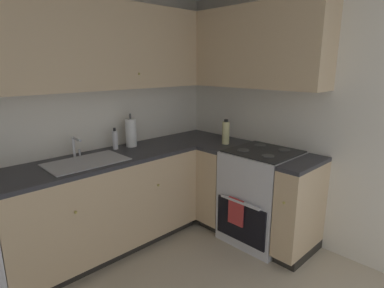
{
  "coord_description": "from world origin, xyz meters",
  "views": [
    {
      "loc": [
        -0.87,
        -1.32,
        1.71
      ],
      "look_at": [
        1.01,
        0.62,
        1.03
      ],
      "focal_mm": 29.28,
      "sensor_mm": 36.0,
      "label": 1
    }
  ],
  "objects_px": {
    "soap_bottle": "(115,140)",
    "paper_towel_roll": "(131,133)",
    "oil_bottle": "(226,133)",
    "oven_range": "(261,195)"
  },
  "relations": [
    {
      "from": "soap_bottle",
      "to": "paper_towel_roll",
      "type": "relative_size",
      "value": 0.61
    },
    {
      "from": "oil_bottle",
      "to": "paper_towel_roll",
      "type": "bearing_deg",
      "value": 142.19
    },
    {
      "from": "paper_towel_roll",
      "to": "oven_range",
      "type": "bearing_deg",
      "value": -53.23
    },
    {
      "from": "oven_range",
      "to": "soap_bottle",
      "type": "height_order",
      "value": "soap_bottle"
    },
    {
      "from": "oven_range",
      "to": "oil_bottle",
      "type": "relative_size",
      "value": 4.11
    },
    {
      "from": "soap_bottle",
      "to": "oil_bottle",
      "type": "relative_size",
      "value": 0.82
    },
    {
      "from": "oven_range",
      "to": "oil_bottle",
      "type": "distance_m",
      "value": 0.73
    },
    {
      "from": "oil_bottle",
      "to": "oven_range",
      "type": "bearing_deg",
      "value": -87.7
    },
    {
      "from": "oven_range",
      "to": "paper_towel_roll",
      "type": "relative_size",
      "value": 3.07
    },
    {
      "from": "paper_towel_roll",
      "to": "oil_bottle",
      "type": "bearing_deg",
      "value": -37.81
    }
  ]
}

